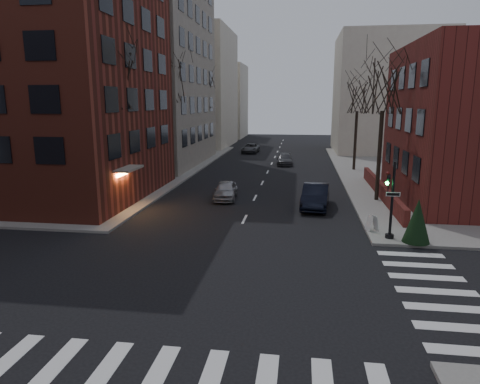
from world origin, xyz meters
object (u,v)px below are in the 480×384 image
tree_left_c (204,93)px  tree_right_b (358,96)px  tree_left_a (114,80)px  car_lane_far (251,148)px  car_lane_gray (285,159)px  tree_left_b (170,81)px  evergreen_shrub (417,221)px  tree_right_a (384,87)px  parked_sedan (315,196)px  sandwich_board (372,223)px  streetlamp_far (212,123)px  streetlamp_near (164,136)px  car_lane_silver (226,190)px  traffic_signal (391,205)px

tree_left_c → tree_right_b: tree_left_c is taller
tree_left_c → tree_right_b: size_ratio=1.06×
tree_left_a → tree_right_b: size_ratio=1.12×
car_lane_far → car_lane_gray: bearing=-62.3°
tree_left_b → evergreen_shrub: bearing=-44.2°
car_lane_gray → car_lane_far: bearing=112.9°
tree_left_a → tree_right_a: 18.05m
parked_sedan → sandwich_board: (2.92, -5.36, -0.22)m
streetlamp_far → parked_sedan: streetlamp_far is taller
tree_right_a → streetlamp_near: (-17.00, 4.00, -3.79)m
streetlamp_near → streetlamp_far: same height
tree_left_a → parked_sedan: 15.33m
tree_left_b → streetlamp_near: 6.18m
tree_left_a → car_lane_gray: tree_left_a is taller
evergreen_shrub → car_lane_gray: bearing=106.0°
car_lane_silver → parked_sedan: bearing=-18.5°
traffic_signal → tree_right_b: (0.86, 23.01, 5.68)m
streetlamp_near → car_lane_silver: 8.51m
tree_left_b → tree_right_a: (17.60, -8.00, -0.88)m
car_lane_far → tree_left_c: bearing=-127.9°
parked_sedan → sandwich_board: bearing=-56.1°
evergreen_shrub → tree_left_a: bearing=163.0°
tree_left_c → car_lane_far: tree_left_c is taller
streetlamp_far → parked_sedan: (12.58, -26.45, -3.44)m
tree_right_b → parked_sedan: size_ratio=1.89×
tree_right_b → evergreen_shrub: 24.34m
sandwich_board → streetlamp_near: bearing=121.5°
tree_left_c → car_lane_gray: tree_left_c is taller
tree_right_b → streetlamp_far: bearing=149.5°
tree_left_a → tree_right_b: tree_left_a is taller
tree_right_a → sandwich_board: (-1.50, -7.81, -7.45)m
tree_left_c → streetlamp_near: 18.40m
tree_left_b → tree_right_b: 18.64m
streetlamp_far → tree_right_b: bearing=-30.5°
streetlamp_far → car_lane_far: 7.10m
traffic_signal → tree_left_c: 35.76m
traffic_signal → tree_left_c: size_ratio=0.41×
tree_right_a → car_lane_gray: size_ratio=2.28×
streetlamp_far → parked_sedan: 29.49m
tree_left_b → parked_sedan: bearing=-38.4°
traffic_signal → tree_left_a: bearing=163.4°
traffic_signal → car_lane_far: (-11.61, 37.12, -1.27)m
car_lane_silver → tree_left_a: bearing=-158.0°
streetlamp_far → parked_sedan: size_ratio=1.30×
tree_left_a → car_lane_far: bearing=80.9°
tree_left_b → streetlamp_near: bearing=-81.5°
traffic_signal → streetlamp_near: (-16.14, 13.01, 2.33)m
car_lane_gray → parked_sedan: bearing=-84.5°
tree_left_c → car_lane_silver: size_ratio=2.46×
streetlamp_far → evergreen_shrub: streetlamp_far is taller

